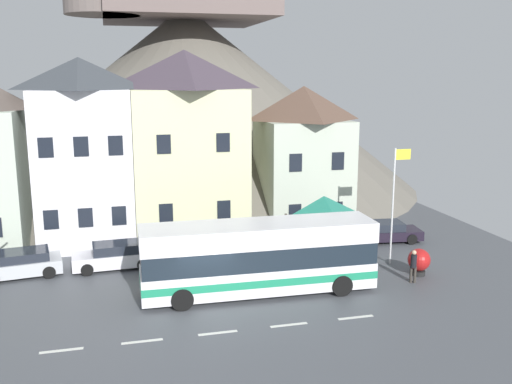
{
  "coord_description": "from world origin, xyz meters",
  "views": [
    {
      "loc": [
        -3.86,
        -23.93,
        10.28
      ],
      "look_at": [
        3.32,
        3.97,
        4.27
      ],
      "focal_mm": 40.31,
      "sensor_mm": 36.0,
      "label": 1
    }
  ],
  "objects_px": {
    "townhouse_02": "(186,144)",
    "pedestrian_00": "(361,252)",
    "parked_car_03": "(115,256)",
    "pedestrian_01": "(413,264)",
    "parked_car_04": "(22,264)",
    "townhouse_01": "(84,153)",
    "parked_car_02": "(383,232)",
    "townhouse_03": "(303,159)",
    "flagpole": "(395,197)",
    "bus_shelter": "(324,208)",
    "public_bench": "(317,244)",
    "harbour_buoy": "(419,261)",
    "transit_bus": "(259,258)",
    "hilltop_castle": "(186,93)",
    "parked_car_00": "(317,238)"
  },
  "relations": [
    {
      "from": "townhouse_02",
      "to": "harbour_buoy",
      "type": "xyz_separation_m",
      "value": [
        10.42,
        -11.07,
        -5.05
      ]
    },
    {
      "from": "parked_car_00",
      "to": "parked_car_02",
      "type": "relative_size",
      "value": 0.94
    },
    {
      "from": "townhouse_03",
      "to": "harbour_buoy",
      "type": "distance_m",
      "value": 11.4
    },
    {
      "from": "pedestrian_01",
      "to": "parked_car_02",
      "type": "bearing_deg",
      "value": 75.25
    },
    {
      "from": "townhouse_02",
      "to": "hilltop_castle",
      "type": "relative_size",
      "value": 0.28
    },
    {
      "from": "parked_car_03",
      "to": "parked_car_04",
      "type": "height_order",
      "value": "parked_car_03"
    },
    {
      "from": "transit_bus",
      "to": "townhouse_03",
      "type": "bearing_deg",
      "value": 62.72
    },
    {
      "from": "hilltop_castle",
      "to": "harbour_buoy",
      "type": "bearing_deg",
      "value": -73.13
    },
    {
      "from": "parked_car_02",
      "to": "pedestrian_00",
      "type": "distance_m",
      "value": 5.65
    },
    {
      "from": "townhouse_03",
      "to": "bus_shelter",
      "type": "height_order",
      "value": "townhouse_03"
    },
    {
      "from": "townhouse_02",
      "to": "flagpole",
      "type": "xyz_separation_m",
      "value": [
        9.95,
        -9.03,
        -2.1
      ]
    },
    {
      "from": "parked_car_04",
      "to": "pedestrian_00",
      "type": "height_order",
      "value": "pedestrian_00"
    },
    {
      "from": "townhouse_03",
      "to": "parked_car_03",
      "type": "xyz_separation_m",
      "value": [
        -12.34,
        -5.26,
        -4.04
      ]
    },
    {
      "from": "pedestrian_00",
      "to": "harbour_buoy",
      "type": "xyz_separation_m",
      "value": [
        2.5,
        -1.61,
        -0.14
      ]
    },
    {
      "from": "parked_car_04",
      "to": "harbour_buoy",
      "type": "distance_m",
      "value": 20.44
    },
    {
      "from": "parked_car_04",
      "to": "flagpole",
      "type": "bearing_deg",
      "value": 163.39
    },
    {
      "from": "parked_car_02",
      "to": "pedestrian_01",
      "type": "bearing_deg",
      "value": -97.26
    },
    {
      "from": "parked_car_02",
      "to": "pedestrian_00",
      "type": "relative_size",
      "value": 2.94
    },
    {
      "from": "townhouse_02",
      "to": "parked_car_02",
      "type": "xyz_separation_m",
      "value": [
        11.41,
        -5.02,
        -5.22
      ]
    },
    {
      "from": "transit_bus",
      "to": "hilltop_castle",
      "type": "bearing_deg",
      "value": 90.49
    },
    {
      "from": "townhouse_03",
      "to": "transit_bus",
      "type": "height_order",
      "value": "townhouse_03"
    },
    {
      "from": "townhouse_01",
      "to": "pedestrian_00",
      "type": "bearing_deg",
      "value": -31.38
    },
    {
      "from": "townhouse_02",
      "to": "parked_car_04",
      "type": "bearing_deg",
      "value": -147.06
    },
    {
      "from": "townhouse_03",
      "to": "hilltop_castle",
      "type": "relative_size",
      "value": 0.23
    },
    {
      "from": "bus_shelter",
      "to": "flagpole",
      "type": "relative_size",
      "value": 0.58
    },
    {
      "from": "townhouse_03",
      "to": "flagpole",
      "type": "bearing_deg",
      "value": -74.15
    },
    {
      "from": "townhouse_02",
      "to": "public_bench",
      "type": "relative_size",
      "value": 7.26
    },
    {
      "from": "transit_bus",
      "to": "harbour_buoy",
      "type": "height_order",
      "value": "transit_bus"
    },
    {
      "from": "pedestrian_00",
      "to": "pedestrian_01",
      "type": "bearing_deg",
      "value": -56.7
    },
    {
      "from": "townhouse_03",
      "to": "parked_car_00",
      "type": "xyz_separation_m",
      "value": [
        -0.77,
        -4.89,
        -4.02
      ]
    },
    {
      "from": "pedestrian_01",
      "to": "townhouse_03",
      "type": "bearing_deg",
      "value": 100.0
    },
    {
      "from": "hilltop_castle",
      "to": "harbour_buoy",
      "type": "xyz_separation_m",
      "value": [
        8.22,
        -27.12,
        -7.67
      ]
    },
    {
      "from": "townhouse_02",
      "to": "public_bench",
      "type": "xyz_separation_m",
      "value": [
        6.7,
        -6.08,
        -5.36
      ]
    },
    {
      "from": "pedestrian_01",
      "to": "flagpole",
      "type": "relative_size",
      "value": 0.26
    },
    {
      "from": "townhouse_01",
      "to": "parked_car_04",
      "type": "bearing_deg",
      "value": -120.86
    },
    {
      "from": "townhouse_01",
      "to": "townhouse_02",
      "type": "xyz_separation_m",
      "value": [
        6.25,
        0.81,
        0.25
      ]
    },
    {
      "from": "townhouse_02",
      "to": "pedestrian_00",
      "type": "height_order",
      "value": "townhouse_02"
    },
    {
      "from": "pedestrian_00",
      "to": "flagpole",
      "type": "xyz_separation_m",
      "value": [
        2.03,
        0.43,
        2.81
      ]
    },
    {
      "from": "public_bench",
      "to": "flagpole",
      "type": "relative_size",
      "value": 0.25
    },
    {
      "from": "townhouse_01",
      "to": "public_bench",
      "type": "relative_size",
      "value": 6.95
    },
    {
      "from": "transit_bus",
      "to": "parked_car_02",
      "type": "bearing_deg",
      "value": 34.87
    },
    {
      "from": "parked_car_03",
      "to": "pedestrian_00",
      "type": "xyz_separation_m",
      "value": [
        12.66,
        -3.45,
        0.25
      ]
    },
    {
      "from": "parked_car_02",
      "to": "parked_car_03",
      "type": "distance_m",
      "value": 16.18
    },
    {
      "from": "parked_car_00",
      "to": "parked_car_04",
      "type": "distance_m",
      "value": 16.24
    },
    {
      "from": "parked_car_03",
      "to": "pedestrian_01",
      "type": "distance_m",
      "value": 15.52
    },
    {
      "from": "parked_car_03",
      "to": "flagpole",
      "type": "xyz_separation_m",
      "value": [
        14.69,
        -3.02,
        3.06
      ]
    },
    {
      "from": "parked_car_02",
      "to": "flagpole",
      "type": "relative_size",
      "value": 0.74
    },
    {
      "from": "townhouse_01",
      "to": "townhouse_02",
      "type": "distance_m",
      "value": 6.31
    },
    {
      "from": "townhouse_02",
      "to": "public_bench",
      "type": "height_order",
      "value": "townhouse_02"
    },
    {
      "from": "public_bench",
      "to": "harbour_buoy",
      "type": "xyz_separation_m",
      "value": [
        3.71,
        -4.99,
        0.31
      ]
    }
  ]
}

